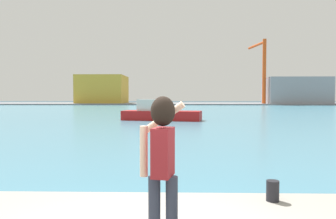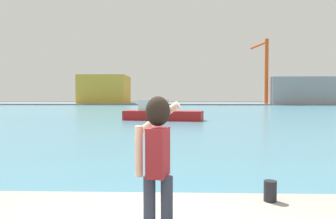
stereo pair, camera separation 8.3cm
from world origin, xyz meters
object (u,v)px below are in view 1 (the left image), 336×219
warehouse_left (103,89)px  warehouse_right (296,90)px  person_photographer (162,155)px  port_crane (262,65)px  harbor_bollard (273,191)px  boat_moored (159,113)px

warehouse_left → warehouse_right: size_ratio=0.80×
person_photographer → port_crane: bearing=-2.5°
harbor_bollard → warehouse_left: size_ratio=0.02×
person_photographer → harbor_bollard: size_ratio=5.10×
warehouse_right → port_crane: 12.13m
harbor_bollard → boat_moored: (-3.23, 26.06, -0.04)m
warehouse_right → warehouse_left: bearing=175.6°
warehouse_right → port_crane: size_ratio=0.97×
boat_moored → warehouse_left: bearing=118.8°
harbor_bollard → warehouse_right: 92.02m
port_crane → harbor_bollard: bearing=-104.6°
port_crane → person_photographer: bearing=-105.4°
warehouse_right → port_crane: port_crane is taller
person_photographer → boat_moored: person_photographer is taller
harbor_bollard → port_crane: bearing=75.4°
warehouse_right → boat_moored: bearing=-120.3°
person_photographer → boat_moored: (-1.47, 27.74, -0.93)m
warehouse_left → port_crane: 46.37m
person_photographer → warehouse_right: 94.18m
boat_moored → warehouse_left: 67.59m
harbor_bollard → warehouse_right: size_ratio=0.02×
warehouse_left → warehouse_right: 55.51m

